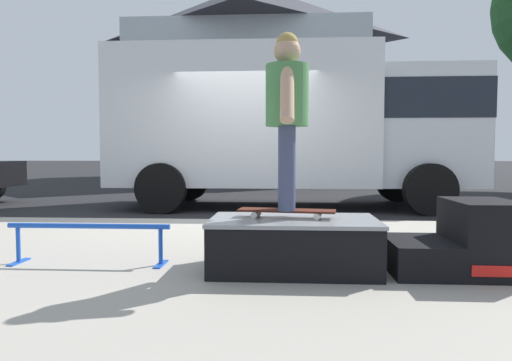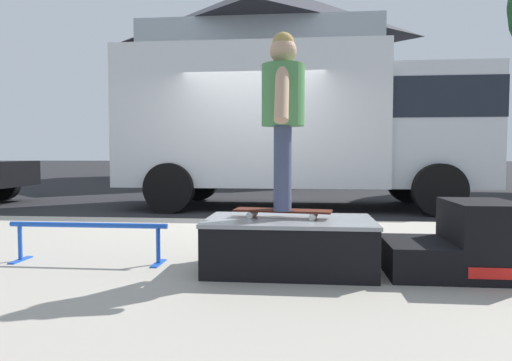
{
  "view_description": "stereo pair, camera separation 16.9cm",
  "coord_description": "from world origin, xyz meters",
  "px_view_note": "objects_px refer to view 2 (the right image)",
  "views": [
    {
      "loc": [
        0.69,
        -7.06,
        1.05
      ],
      "look_at": [
        0.4,
        -2.49,
        0.79
      ],
      "focal_mm": 32.45,
      "sensor_mm": 36.0,
      "label": 1
    },
    {
      "loc": [
        0.86,
        -7.05,
        1.05
      ],
      "look_at": [
        0.4,
        -2.49,
        0.79
      ],
      "focal_mm": 32.45,
      "sensor_mm": 36.0,
      "label": 2
    }
  ],
  "objects_px": {
    "skate_box": "(289,243)",
    "skater_kid": "(283,106)",
    "kicker_ramp": "(461,244)",
    "grind_rail": "(88,233)",
    "box_truck": "(302,122)",
    "skateboard": "(283,211)"
  },
  "relations": [
    {
      "from": "kicker_ramp",
      "to": "grind_rail",
      "type": "bearing_deg",
      "value": 177.97
    },
    {
      "from": "skate_box",
      "to": "skateboard",
      "type": "relative_size",
      "value": 1.66
    },
    {
      "from": "grind_rail",
      "to": "skateboard",
      "type": "bearing_deg",
      "value": -2.41
    },
    {
      "from": "skater_kid",
      "to": "skate_box",
      "type": "bearing_deg",
      "value": -33.8
    },
    {
      "from": "grind_rail",
      "to": "skater_kid",
      "type": "bearing_deg",
      "value": -2.41
    },
    {
      "from": "skateboard",
      "to": "box_truck",
      "type": "relative_size",
      "value": 0.12
    },
    {
      "from": "skater_kid",
      "to": "box_truck",
      "type": "xyz_separation_m",
      "value": [
        0.15,
        5.55,
        0.27
      ]
    },
    {
      "from": "kicker_ramp",
      "to": "box_truck",
      "type": "distance_m",
      "value": 5.87
    },
    {
      "from": "skateboard",
      "to": "box_truck",
      "type": "height_order",
      "value": "box_truck"
    },
    {
      "from": "grind_rail",
      "to": "box_truck",
      "type": "xyz_separation_m",
      "value": [
        1.82,
        5.48,
        1.32
      ]
    },
    {
      "from": "skate_box",
      "to": "grind_rail",
      "type": "distance_m",
      "value": 1.73
    },
    {
      "from": "skate_box",
      "to": "skater_kid",
      "type": "distance_m",
      "value": 1.09
    },
    {
      "from": "skater_kid",
      "to": "skateboard",
      "type": "bearing_deg",
      "value": 180.0
    },
    {
      "from": "skate_box",
      "to": "skateboard",
      "type": "height_order",
      "value": "skateboard"
    },
    {
      "from": "kicker_ramp",
      "to": "skateboard",
      "type": "height_order",
      "value": "kicker_ramp"
    },
    {
      "from": "skate_box",
      "to": "kicker_ramp",
      "type": "xyz_separation_m",
      "value": [
        1.32,
        -0.0,
        0.01
      ]
    },
    {
      "from": "skateboard",
      "to": "box_truck",
      "type": "bearing_deg",
      "value": 88.47
    },
    {
      "from": "box_truck",
      "to": "skate_box",
      "type": "bearing_deg",
      "value": -90.95
    },
    {
      "from": "grind_rail",
      "to": "skateboard",
      "type": "relative_size",
      "value": 1.75
    },
    {
      "from": "skate_box",
      "to": "grind_rail",
      "type": "xyz_separation_m",
      "value": [
        -1.73,
        0.11,
        0.03
      ]
    },
    {
      "from": "grind_rail",
      "to": "box_truck",
      "type": "bearing_deg",
      "value": 71.58
    },
    {
      "from": "skate_box",
      "to": "skater_kid",
      "type": "xyz_separation_m",
      "value": [
        -0.06,
        0.04,
        1.09
      ]
    }
  ]
}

